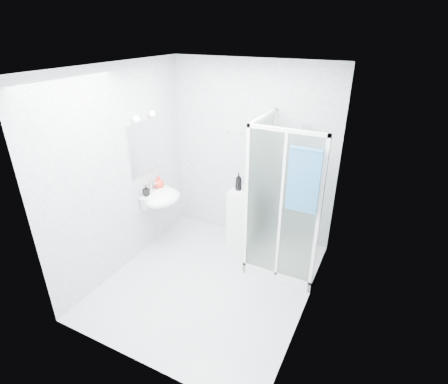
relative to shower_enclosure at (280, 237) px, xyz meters
The scene contains 12 objects.
room 1.33m from the shower_enclosure, 131.13° to the right, with size 2.40×2.60×2.60m.
shower_enclosure is the anchor object (origin of this frame).
wall_basin 1.72m from the shower_enclosure, 169.19° to the right, with size 0.46×0.56×0.35m.
mirror 2.16m from the shower_enclosure, behind, with size 0.02×0.60×0.70m, color white.
vanity_lights 2.35m from the shower_enclosure, behind, with size 0.10×0.40×0.08m.
wall_hooks 1.57m from the shower_enclosure, 151.98° to the left, with size 0.23×0.06×0.03m.
storage_cabinet 0.69m from the shower_enclosure, 158.33° to the left, with size 0.39×0.40×0.88m.
hand_towel 1.17m from the shower_enclosure, 51.89° to the right, with size 0.34×0.05×0.73m.
shampoo_bottle_a 0.95m from the shower_enclosure, 161.16° to the left, with size 0.10×0.10×0.25m, color black.
shampoo_bottle_b 0.81m from the shower_enclosure, 157.31° to the left, with size 0.11×0.11×0.24m, color #0C1D4D.
soap_dispenser_orange 1.86m from the shower_enclosure, behind, with size 0.14×0.14×0.18m, color red.
soap_dispenser_black 1.90m from the shower_enclosure, 165.48° to the right, with size 0.07×0.07×0.16m, color black.
Camera 1 is at (1.75, -3.03, 2.97)m, focal length 28.00 mm.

